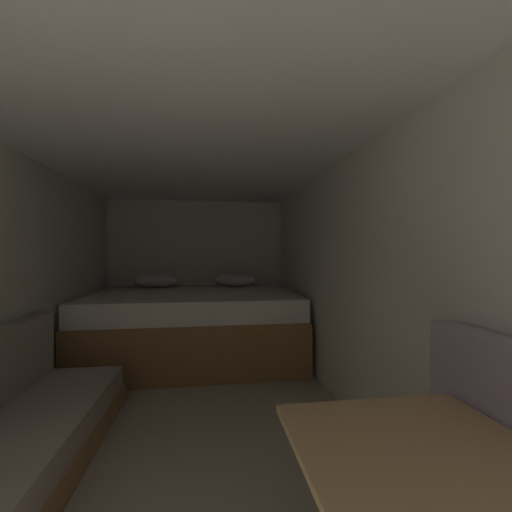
# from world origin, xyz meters

# --- Properties ---
(ground_plane) EXTENTS (7.17, 7.17, 0.00)m
(ground_plane) POSITION_xyz_m (0.00, 2.06, 0.00)
(ground_plane) COLOR #A39984
(wall_back) EXTENTS (2.64, 0.05, 2.07)m
(wall_back) POSITION_xyz_m (0.00, 4.66, 1.03)
(wall_back) COLOR silver
(wall_back) RESTS_ON ground
(wall_right) EXTENTS (0.05, 5.17, 2.07)m
(wall_right) POSITION_xyz_m (1.29, 2.06, 1.03)
(wall_right) COLOR silver
(wall_right) RESTS_ON ground
(ceiling_slab) EXTENTS (2.64, 5.17, 0.05)m
(ceiling_slab) POSITION_xyz_m (0.00, 2.06, 2.09)
(ceiling_slab) COLOR white
(ceiling_slab) RESTS_ON wall_left
(bed) EXTENTS (2.42, 1.70, 1.01)m
(bed) POSITION_xyz_m (0.00, 3.75, 0.41)
(bed) COLOR olive
(bed) RESTS_ON ground
(dinette_table) EXTENTS (0.71, 0.67, 0.71)m
(dinette_table) POSITION_xyz_m (0.77, 0.56, 0.62)
(dinette_table) COLOR tan
(dinette_table) RESTS_ON ground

